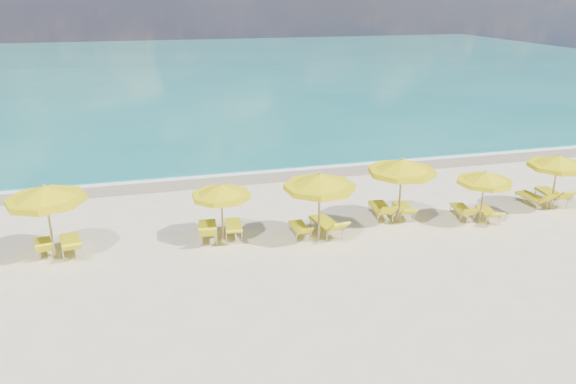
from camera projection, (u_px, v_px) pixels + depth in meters
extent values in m
plane|color=beige|center=(299.00, 237.00, 20.21)|extent=(120.00, 120.00, 0.00)
cube|color=#136E69|center=(183.00, 69.00, 63.88)|extent=(120.00, 80.00, 0.30)
cube|color=tan|center=(256.00, 175.00, 26.94)|extent=(120.00, 2.60, 0.01)
cube|color=white|center=(253.00, 171.00, 27.67)|extent=(120.00, 1.20, 0.03)
cube|color=white|center=(128.00, 136.00, 34.22)|extent=(14.00, 0.36, 0.05)
cube|color=white|center=(313.00, 104.00, 43.98)|extent=(18.00, 0.30, 0.05)
cylinder|color=tan|center=(50.00, 223.00, 18.30)|extent=(0.08, 0.08, 2.46)
cone|color=yellow|center=(45.00, 193.00, 17.95)|extent=(2.62, 2.62, 0.49)
cylinder|color=yellow|center=(46.00, 200.00, 18.03)|extent=(2.64, 2.64, 0.20)
sphere|color=tan|center=(44.00, 185.00, 17.87)|extent=(0.11, 0.11, 0.11)
cylinder|color=tan|center=(222.00, 213.00, 19.65)|extent=(0.06, 0.06, 2.03)
cone|color=yellow|center=(221.00, 190.00, 19.37)|extent=(2.70, 2.70, 0.41)
cylinder|color=yellow|center=(221.00, 196.00, 19.43)|extent=(2.72, 2.72, 0.16)
sphere|color=tan|center=(221.00, 184.00, 19.30)|extent=(0.09, 0.09, 0.09)
cylinder|color=tan|center=(319.00, 208.00, 19.54)|extent=(0.08, 0.08, 2.43)
cone|color=yellow|center=(320.00, 180.00, 19.19)|extent=(3.06, 3.06, 0.49)
cylinder|color=yellow|center=(320.00, 187.00, 19.27)|extent=(3.09, 3.09, 0.19)
sphere|color=tan|center=(320.00, 174.00, 19.11)|extent=(0.11, 0.11, 0.11)
cylinder|color=tan|center=(400.00, 192.00, 21.09)|extent=(0.08, 0.08, 2.47)
cone|color=yellow|center=(402.00, 165.00, 20.74)|extent=(3.00, 3.00, 0.49)
cylinder|color=yellow|center=(402.00, 172.00, 20.82)|extent=(3.02, 3.02, 0.20)
sphere|color=tan|center=(402.00, 159.00, 20.66)|extent=(0.11, 0.11, 0.11)
cylinder|color=tan|center=(482.00, 198.00, 21.11)|extent=(0.06, 0.06, 2.01)
cone|color=yellow|center=(485.00, 177.00, 20.82)|extent=(2.53, 2.53, 0.40)
cylinder|color=yellow|center=(484.00, 182.00, 20.89)|extent=(2.55, 2.55, 0.16)
sphere|color=tan|center=(486.00, 171.00, 20.75)|extent=(0.09, 0.09, 0.09)
cylinder|color=tan|center=(554.00, 183.00, 22.41)|extent=(0.07, 0.07, 2.23)
cone|color=yellow|center=(558.00, 161.00, 22.10)|extent=(2.72, 2.72, 0.45)
cylinder|color=yellow|center=(557.00, 166.00, 22.17)|extent=(2.74, 2.74, 0.18)
sphere|color=tan|center=(559.00, 155.00, 22.02)|extent=(0.10, 0.10, 0.10)
cube|color=yellow|center=(43.00, 244.00, 18.84)|extent=(0.73, 1.23, 0.07)
cube|color=yellow|center=(44.00, 248.00, 18.13)|extent=(0.59, 0.53, 0.43)
cube|color=yellow|center=(70.00, 241.00, 18.94)|extent=(0.81, 1.42, 0.08)
cube|color=yellow|center=(72.00, 247.00, 18.08)|extent=(0.68, 0.65, 0.43)
cube|color=yellow|center=(207.00, 228.00, 20.00)|extent=(0.76, 1.44, 0.09)
cube|color=yellow|center=(208.00, 232.00, 19.06)|extent=(0.67, 0.60, 0.51)
cube|color=yellow|center=(233.00, 225.00, 20.27)|extent=(0.73, 1.34, 0.08)
cube|color=yellow|center=(234.00, 232.00, 19.38)|extent=(0.64, 0.64, 0.35)
cube|color=yellow|center=(299.00, 227.00, 20.24)|extent=(0.54, 1.16, 0.07)
cube|color=yellow|center=(305.00, 231.00, 19.46)|extent=(0.53, 0.48, 0.39)
cube|color=yellow|center=(325.00, 222.00, 20.39)|extent=(0.86, 1.54, 0.09)
cube|color=yellow|center=(338.00, 227.00, 19.46)|extent=(0.73, 0.68, 0.50)
cube|color=yellow|center=(380.00, 207.00, 21.88)|extent=(0.79, 1.46, 0.09)
cube|color=yellow|center=(388.00, 211.00, 20.94)|extent=(0.68, 0.62, 0.50)
cube|color=yellow|center=(403.00, 207.00, 21.99)|extent=(0.78, 1.33, 0.08)
cube|color=yellow|center=(409.00, 211.00, 21.12)|extent=(0.65, 0.62, 0.39)
cube|color=yellow|center=(461.00, 209.00, 21.87)|extent=(0.77, 1.29, 0.07)
cube|color=yellow|center=(470.00, 212.00, 21.04)|extent=(0.62, 0.57, 0.43)
cube|color=yellow|center=(487.00, 211.00, 21.68)|extent=(0.73, 1.23, 0.07)
cube|color=yellow|center=(496.00, 215.00, 20.88)|extent=(0.60, 0.58, 0.36)
cube|color=yellow|center=(531.00, 196.00, 23.14)|extent=(0.73, 1.35, 0.08)
cube|color=yellow|center=(548.00, 198.00, 22.32)|extent=(0.63, 0.54, 0.49)
cube|color=yellow|center=(551.00, 193.00, 23.41)|extent=(0.74, 1.47, 0.09)
cube|color=yellow|center=(567.00, 195.00, 22.45)|extent=(0.68, 0.59, 0.53)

